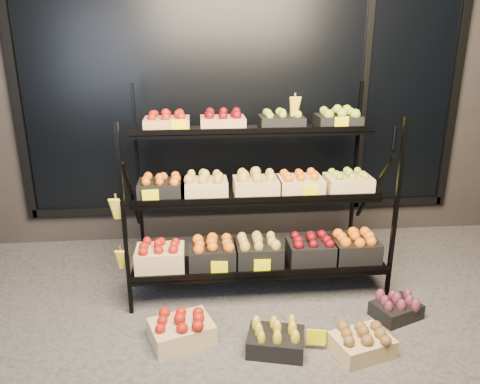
{
  "coord_description": "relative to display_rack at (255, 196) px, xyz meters",
  "views": [
    {
      "loc": [
        -0.48,
        -3.04,
        2.06
      ],
      "look_at": [
        -0.14,
        0.55,
        0.84
      ],
      "focal_mm": 35.0,
      "sensor_mm": 36.0,
      "label": 1
    }
  ],
  "objects": [
    {
      "name": "ground",
      "position": [
        0.01,
        -0.6,
        -0.79
      ],
      "size": [
        24.0,
        24.0,
        0.0
      ],
      "primitive_type": "plane",
      "color": "#514F4C",
      "rests_on": "ground"
    },
    {
      "name": "building",
      "position": [
        0.01,
        1.99,
        0.96
      ],
      "size": [
        6.0,
        2.08,
        3.5
      ],
      "color": "#2D2826",
      "rests_on": "ground"
    },
    {
      "name": "display_rack",
      "position": [
        0.0,
        0.0,
        0.0
      ],
      "size": [
        2.18,
        1.02,
        1.68
      ],
      "color": "black",
      "rests_on": "ground"
    },
    {
      "name": "tag_floor_b",
      "position": [
        0.3,
        -1.0,
        -0.73
      ],
      "size": [
        0.13,
        0.01,
        0.12
      ],
      "primitive_type": "cube",
      "color": "#F7E900",
      "rests_on": "ground"
    },
    {
      "name": "floor_crate_left",
      "position": [
        -0.62,
        -0.81,
        -0.69
      ],
      "size": [
        0.5,
        0.43,
        0.21
      ],
      "rotation": [
        0.0,
        0.0,
        0.33
      ],
      "color": "tan",
      "rests_on": "ground"
    },
    {
      "name": "floor_crate_midleft",
      "position": [
        0.03,
        -0.98,
        -0.7
      ],
      "size": [
        0.44,
        0.37,
        0.2
      ],
      "rotation": [
        0.0,
        0.0,
        -0.25
      ],
      "color": "black",
      "rests_on": "ground"
    },
    {
      "name": "floor_crate_midright",
      "position": [
        0.6,
        -1.06,
        -0.7
      ],
      "size": [
        0.45,
        0.38,
        0.2
      ],
      "rotation": [
        0.0,
        0.0,
        0.28
      ],
      "color": "tan",
      "rests_on": "ground"
    },
    {
      "name": "floor_crate_right",
      "position": [
        1.01,
        -0.67,
        -0.7
      ],
      "size": [
        0.41,
        0.36,
        0.18
      ],
      "rotation": [
        0.0,
        0.0,
        0.38
      ],
      "color": "black",
      "rests_on": "ground"
    }
  ]
}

